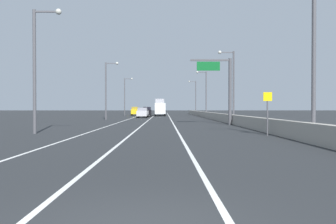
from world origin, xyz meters
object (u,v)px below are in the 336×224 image
at_px(speed_advisory_sign, 267,110).
at_px(lamp_post_right_third, 205,91).
at_px(lamp_post_right_second, 231,81).
at_px(lamp_post_left_near, 38,61).
at_px(car_yellow_1, 135,111).
at_px(box_truck, 160,108).
at_px(overhead_sign_gantry, 223,83).
at_px(lamp_post_right_fourth, 195,95).
at_px(lamp_post_left_far, 126,94).
at_px(car_black_0, 147,112).
at_px(lamp_post_left_mid, 108,86).
at_px(lamp_post_right_near, 309,47).
at_px(car_silver_2, 143,113).

xyz_separation_m(speed_advisory_sign, lamp_post_right_third, (1.03, 43.96, 3.61)).
height_order(lamp_post_right_second, lamp_post_left_near, same).
height_order(car_yellow_1, box_truck, box_truck).
height_order(overhead_sign_gantry, lamp_post_right_second, lamp_post_right_second).
distance_m(speed_advisory_sign, lamp_post_right_third, 44.12).
height_order(lamp_post_right_third, lamp_post_right_fourth, same).
xyz_separation_m(lamp_post_left_far, car_black_0, (5.83, -10.77, -4.33)).
distance_m(lamp_post_right_third, box_truck, 15.17).
bearing_deg(lamp_post_left_near, lamp_post_right_fourth, 74.99).
xyz_separation_m(lamp_post_left_near, car_black_0, (5.70, 46.88, -4.33)).
height_order(lamp_post_left_mid, box_truck, lamp_post_left_mid).
bearing_deg(lamp_post_right_third, lamp_post_right_near, -89.94).
xyz_separation_m(lamp_post_right_second, lamp_post_right_fourth, (-0.32, 48.05, 0.00)).
xyz_separation_m(lamp_post_left_mid, car_black_0, (5.44, 18.06, -4.33)).
distance_m(lamp_post_right_near, lamp_post_right_third, 48.05).
xyz_separation_m(speed_advisory_sign, lamp_post_left_near, (-16.50, 1.91, 3.61)).
height_order(lamp_post_right_near, car_silver_2, lamp_post_right_near).
distance_m(lamp_post_right_near, car_silver_2, 46.09).
distance_m(lamp_post_left_far, car_silver_2, 20.67).
bearing_deg(speed_advisory_sign, lamp_post_left_near, 173.39).
bearing_deg(lamp_post_left_mid, lamp_post_right_near, -63.56).
height_order(lamp_post_right_second, lamp_post_right_third, same).
height_order(lamp_post_right_near, lamp_post_right_second, same).
bearing_deg(car_silver_2, lamp_post_left_near, -97.87).
bearing_deg(lamp_post_left_mid, car_silver_2, 61.81).
relative_size(car_black_0, car_yellow_1, 0.99).
xyz_separation_m(lamp_post_right_second, box_truck, (-9.69, 35.57, -3.53)).
height_order(lamp_post_right_third, car_black_0, lamp_post_right_third).
xyz_separation_m(overhead_sign_gantry, lamp_post_right_near, (1.52, -18.71, 0.64)).
relative_size(lamp_post_right_fourth, lamp_post_left_mid, 1.00).
xyz_separation_m(lamp_post_right_near, lamp_post_right_second, (0.46, 24.02, 0.00)).
height_order(lamp_post_right_near, lamp_post_left_near, same).
bearing_deg(car_silver_2, overhead_sign_gantry, -67.09).
distance_m(lamp_post_right_third, car_black_0, 13.50).
bearing_deg(lamp_post_right_fourth, car_silver_2, -114.05).
bearing_deg(car_yellow_1, box_truck, -33.94).
height_order(lamp_post_left_far, car_yellow_1, lamp_post_left_far).
relative_size(car_black_0, box_truck, 0.49).
bearing_deg(lamp_post_right_fourth, overhead_sign_gantry, -91.78).
height_order(speed_advisory_sign, lamp_post_left_near, lamp_post_left_near).
relative_size(lamp_post_left_near, box_truck, 1.00).
xyz_separation_m(overhead_sign_gantry, box_truck, (-7.71, 40.89, -2.89)).
height_order(lamp_post_right_second, lamp_post_right_fourth, same).
relative_size(car_silver_2, box_truck, 0.47).
bearing_deg(lamp_post_right_near, lamp_post_right_third, 90.06).
bearing_deg(car_black_0, lamp_post_left_far, 118.44).
height_order(lamp_post_right_third, lamp_post_left_mid, same).
height_order(lamp_post_right_fourth, lamp_post_left_far, same).
bearing_deg(lamp_post_left_mid, lamp_post_right_third, 37.43).
distance_m(overhead_sign_gantry, box_truck, 41.71).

